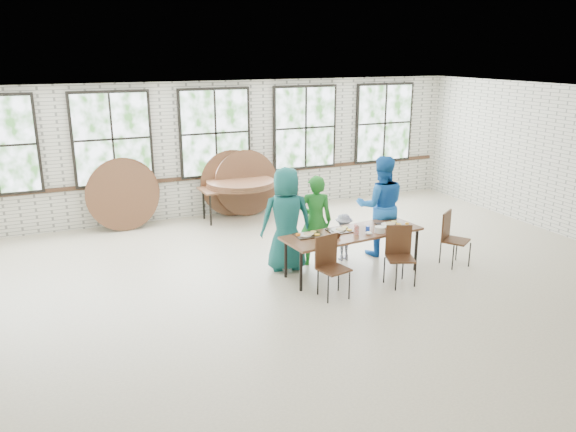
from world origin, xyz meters
name	(u,v)px	position (x,y,z in m)	size (l,w,h in m)	color
room	(215,135)	(0.00, 4.44, 1.83)	(12.00, 12.00, 12.00)	beige
dining_table	(353,235)	(1.03, 0.07, 0.69)	(2.47, 1.04, 0.74)	brown
chair_near_left	(330,261)	(0.28, -0.54, 0.56)	(0.50, 0.49, 0.95)	#452817
chair_near_right	(399,250)	(1.53, -0.56, 0.56)	(0.54, 0.53, 0.95)	#452817
chair_spare	(451,234)	(2.83, -0.22, 0.56)	(0.57, 0.57, 0.95)	#452817
adult_teal	(286,219)	(0.11, 0.72, 0.89)	(0.87, 0.57, 1.79)	#1B6466
adult_green	(315,221)	(0.65, 0.72, 0.80)	(0.58, 0.38, 1.60)	#1E7224
toddler	(343,237)	(1.22, 0.72, 0.43)	(0.55, 0.32, 0.85)	#15123B
adult_blue	(381,206)	(1.98, 0.72, 0.92)	(0.89, 0.70, 1.84)	blue
storage_table	(240,188)	(0.38, 3.93, 0.69)	(1.84, 0.85, 0.74)	brown
tabletop_clutter	(359,230)	(1.14, 0.05, 0.77)	(1.98, 0.57, 0.11)	black
round_tops_stacked	(240,183)	(0.38, 3.93, 0.80)	(1.50, 1.50, 0.13)	brown
round_tops_leaning	(184,189)	(-0.82, 4.20, 0.74)	(4.23, 0.40, 1.49)	brown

